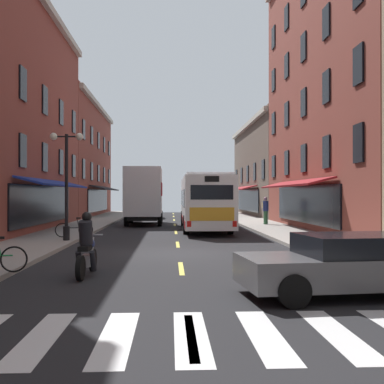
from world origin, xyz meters
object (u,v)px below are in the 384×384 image
Objects in this scene: bicycle_near at (74,229)px; street_lamp_twin at (66,180)px; box_truck at (144,196)px; sedan_near at (150,210)px; transit_bus at (204,202)px; sedan_mid at (357,264)px; motorcycle_rider at (87,249)px; pedestrian_near at (266,210)px.

street_lamp_twin reaches higher than bicycle_near.
box_truck is 11.45m from bicycle_near.
transit_bus is at bearing -74.81° from sedan_near.
bicycle_near is at bearing 123.75° from sedan_mid.
bicycle_near is at bearing 89.08° from street_lamp_twin.
motorcycle_rider is at bearing -90.64° from sedan_near.
bicycle_near is at bearing 30.24° from pedestrian_near.
sedan_near is (-0.01, 9.37, -1.29)m from box_truck.
transit_bus is 2.31× the size of sedan_mid.
transit_bus is at bearing -51.24° from box_truck.
pedestrian_near is at bearing 40.43° from bicycle_near.
street_lamp_twin is (-2.65, -12.58, 0.72)m from box_truck.
box_truck is 3.20× the size of motorcycle_rider.
transit_bus reaches higher than motorcycle_rider.
motorcycle_rider reaches higher than sedan_mid.
street_lamp_twin reaches higher than transit_bus.
pedestrian_near is at bearing 44.80° from street_lamp_twin.
box_truck reaches higher than transit_bus.
bicycle_near is at bearing -135.84° from transit_bus.
sedan_near is 33.37m from sedan_mid.
pedestrian_near is (8.14, -11.25, 0.39)m from sedan_near.
street_lamp_twin is (-0.02, -1.54, 2.22)m from bicycle_near.
transit_bus is 2.64× the size of sedan_near.
motorcycle_rider reaches higher than sedan_near.
street_lamp_twin is at bearing -129.69° from transit_bus.
street_lamp_twin is at bearing -90.92° from bicycle_near.
pedestrian_near is (10.76, 9.16, 0.60)m from bicycle_near.
motorcycle_rider is (-6.05, 2.63, 0.05)m from sedan_mid.
sedan_mid is (5.71, -32.88, -0.05)m from sedan_near.
bicycle_near is 0.94× the size of pedestrian_near.
transit_bus reaches higher than sedan_mid.
pedestrian_near reaches higher than motorcycle_rider.
street_lamp_twin is (-2.64, -21.95, 2.01)m from sedan_near.
box_truck is 1.34× the size of sedan_mid.
motorcycle_rider is at bearing 55.78° from pedestrian_near.
sedan_mid is at bearing -84.30° from transit_bus.
motorcycle_rider is (-4.17, -16.11, -0.98)m from transit_bus.
transit_bus reaches higher than sedan_near.
transit_bus is at bearing 44.16° from bicycle_near.
motorcycle_rider is 20.81m from pedestrian_near.
pedestrian_near is at bearing 33.94° from transit_bus.
transit_bus is 2.47× the size of street_lamp_twin.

